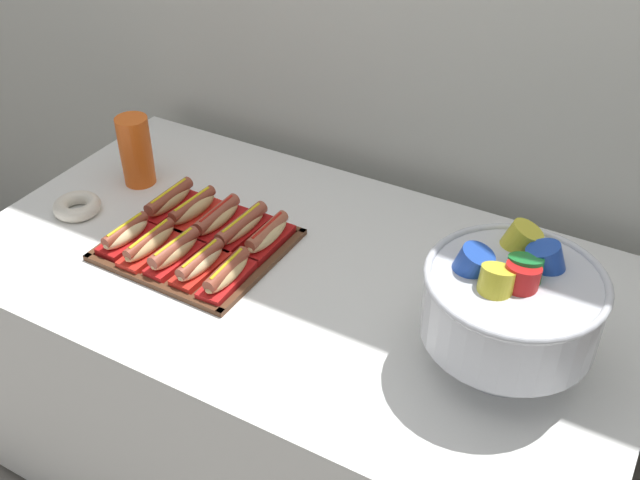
% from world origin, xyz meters
% --- Properties ---
extents(ground_plane, '(10.00, 10.00, 0.00)m').
position_xyz_m(ground_plane, '(0.00, 0.00, 0.00)').
color(ground_plane, gray).
extents(buffet_table, '(1.60, 0.88, 0.76)m').
position_xyz_m(buffet_table, '(0.00, 0.00, 0.40)').
color(buffet_table, white).
rests_on(buffet_table, ground_plane).
extents(serving_tray, '(0.41, 0.37, 0.01)m').
position_xyz_m(serving_tray, '(-0.26, -0.05, 0.76)').
color(serving_tray, '#56331E').
rests_on(serving_tray, buffet_table).
extents(hot_dog_0, '(0.07, 0.16, 0.06)m').
position_xyz_m(hot_dog_0, '(-0.41, -0.13, 0.79)').
color(hot_dog_0, '#B21414').
rests_on(hot_dog_0, serving_tray).
extents(hot_dog_1, '(0.07, 0.18, 0.06)m').
position_xyz_m(hot_dog_1, '(-0.33, -0.13, 0.79)').
color(hot_dog_1, red).
rests_on(hot_dog_1, serving_tray).
extents(hot_dog_2, '(0.07, 0.17, 0.06)m').
position_xyz_m(hot_dog_2, '(-0.26, -0.13, 0.79)').
color(hot_dog_2, red).
rests_on(hot_dog_2, serving_tray).
extents(hot_dog_3, '(0.07, 0.16, 0.06)m').
position_xyz_m(hot_dog_3, '(-0.18, -0.13, 0.79)').
color(hot_dog_3, red).
rests_on(hot_dog_3, serving_tray).
extents(hot_dog_4, '(0.07, 0.17, 0.06)m').
position_xyz_m(hot_dog_4, '(-0.11, -0.13, 0.79)').
color(hot_dog_4, red).
rests_on(hot_dog_4, serving_tray).
extents(hot_dog_5, '(0.06, 0.17, 0.06)m').
position_xyz_m(hot_dog_5, '(-0.41, 0.04, 0.79)').
color(hot_dog_5, '#B21414').
rests_on(hot_dog_5, serving_tray).
extents(hot_dog_6, '(0.08, 0.17, 0.06)m').
position_xyz_m(hot_dog_6, '(-0.33, 0.03, 0.79)').
color(hot_dog_6, red).
rests_on(hot_dog_6, serving_tray).
extents(hot_dog_7, '(0.07, 0.18, 0.06)m').
position_xyz_m(hot_dog_7, '(-0.26, 0.03, 0.79)').
color(hot_dog_7, '#B21414').
rests_on(hot_dog_7, serving_tray).
extents(hot_dog_8, '(0.07, 0.19, 0.06)m').
position_xyz_m(hot_dog_8, '(-0.18, 0.03, 0.79)').
color(hot_dog_8, '#B21414').
rests_on(hot_dog_8, serving_tray).
extents(hot_dog_9, '(0.06, 0.17, 0.06)m').
position_xyz_m(hot_dog_9, '(-0.11, 0.03, 0.79)').
color(hot_dog_9, '#B21414').
rests_on(hot_dog_9, serving_tray).
extents(punch_bowl, '(0.35, 0.35, 0.28)m').
position_xyz_m(punch_bowl, '(0.51, -0.06, 0.92)').
color(punch_bowl, silver).
rests_on(punch_bowl, buffet_table).
extents(cup_stack, '(0.09, 0.09, 0.19)m').
position_xyz_m(cup_stack, '(-0.58, 0.12, 0.85)').
color(cup_stack, '#EA5B19').
rests_on(cup_stack, buffet_table).
extents(donut, '(0.12, 0.12, 0.04)m').
position_xyz_m(donut, '(-0.62, -0.08, 0.77)').
color(donut, silver).
rests_on(donut, buffet_table).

